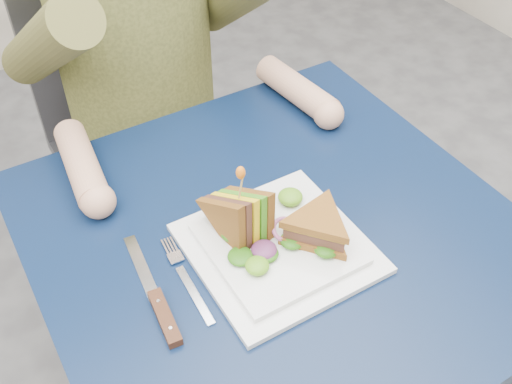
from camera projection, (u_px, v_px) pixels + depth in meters
table at (277, 261)px, 1.02m from camera, size 0.75×0.75×0.73m
chair at (134, 113)px, 1.51m from camera, size 0.42×0.40×0.93m
plate at (278, 246)px, 0.93m from camera, size 0.26×0.26×0.02m
sandwich_flat at (318, 227)px, 0.91m from camera, size 0.17×0.17×0.05m
sandwich_upright at (242, 218)px, 0.91m from camera, size 0.09×0.14×0.14m
fork at (188, 281)px, 0.89m from camera, size 0.03×0.18×0.01m
knife at (160, 307)px, 0.85m from camera, size 0.04×0.22×0.02m
toothpick at (241, 187)px, 0.87m from camera, size 0.01×0.01×0.06m
toothpick_frill at (241, 173)px, 0.85m from camera, size 0.01×0.01×0.02m
lettuce_spill at (278, 232)px, 0.92m from camera, size 0.15×0.13×0.02m
onion_ring at (285, 229)px, 0.92m from camera, size 0.04×0.04×0.02m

